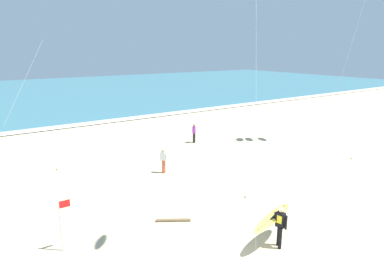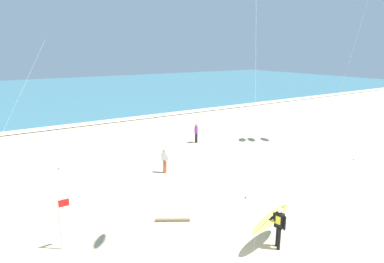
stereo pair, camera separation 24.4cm
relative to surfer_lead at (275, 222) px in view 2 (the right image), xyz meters
name	(u,v)px [view 2 (the right image)]	position (x,y,z in m)	size (l,w,h in m)	color
ocean_water	(28,94)	(-1.41, 55.72, -1.01)	(160.00, 60.00, 0.08)	teal
shoreline_foam	(71,126)	(-1.41, 26.02, -0.97)	(160.00, 1.64, 0.01)	white
surfer_lead	(275,222)	(0.00, 0.00, 0.00)	(2.61, 1.19, 1.71)	black
bystander_purple_top	(196,133)	(5.82, 14.15, -0.24)	(0.43, 0.33, 1.59)	black
bystander_white_top	(165,160)	(0.29, 9.45, -0.24)	(0.32, 0.44, 1.59)	#D8593F
lifeguard_flag	(61,219)	(-7.00, 4.34, 0.22)	(0.45, 0.05, 2.10)	silver
driftwood_log	(173,220)	(-2.37, 3.87, -0.98)	(0.14, 0.14, 1.56)	#846B4C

